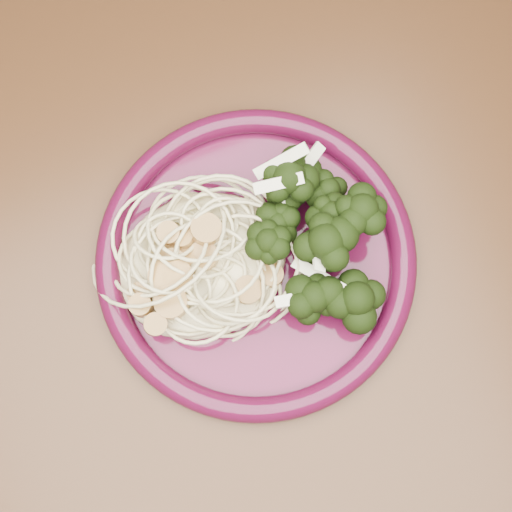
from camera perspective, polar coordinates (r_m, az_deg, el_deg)
The scene contains 6 objects.
dining_table at distance 0.66m, azimuth -1.38°, elevation -6.45°, with size 1.20×0.80×0.75m.
dinner_plate at distance 0.56m, azimuth -0.00°, elevation -0.25°, with size 0.32×0.32×0.02m.
spaghetti_pile at distance 0.55m, azimuth -4.46°, elevation -0.43°, with size 0.14×0.12×0.03m, color beige.
scallop_cluster at distance 0.52m, azimuth -4.76°, elevation 0.45°, with size 0.12×0.12×0.04m, color tan, non-canonical shape.
broccoli_pile at distance 0.54m, azimuth 5.53°, elevation 0.83°, with size 0.09×0.15×0.05m, color black.
onion_garnish at distance 0.51m, azimuth 5.86°, elevation 1.71°, with size 0.06×0.10×0.05m, color #F2F1CB, non-canonical shape.
Camera 1 is at (-0.02, -0.08, 1.31)m, focal length 50.00 mm.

